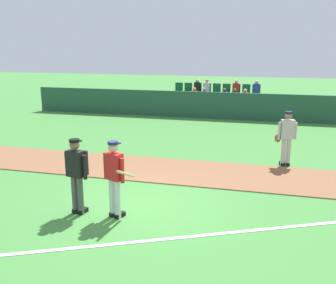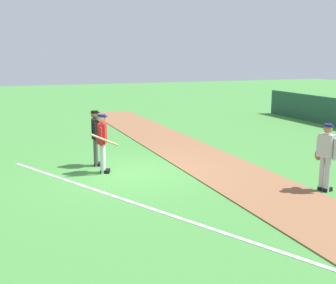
# 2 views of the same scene
# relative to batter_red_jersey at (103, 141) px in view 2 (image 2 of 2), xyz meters

# --- Properties ---
(ground_plane) EXTENTS (80.00, 80.00, 0.00)m
(ground_plane) POSITION_rel_batter_red_jersey_xyz_m (0.34, 0.74, -0.97)
(ground_plane) COLOR #42843A
(infield_dirt_path) EXTENTS (28.00, 2.40, 0.03)m
(infield_dirt_path) POSITION_rel_batter_red_jersey_xyz_m (0.34, 3.50, -0.95)
(infield_dirt_path) COLOR brown
(infield_dirt_path) RESTS_ON ground
(foul_line_chalk) EXTENTS (10.84, 5.33, 0.01)m
(foul_line_chalk) POSITION_rel_batter_red_jersey_xyz_m (3.34, 0.24, -0.96)
(foul_line_chalk) COLOR white
(foul_line_chalk) RESTS_ON ground
(batter_red_jersey) EXTENTS (0.61, 0.80, 1.76)m
(batter_red_jersey) POSITION_rel_batter_red_jersey_xyz_m (0.00, 0.00, 0.00)
(batter_red_jersey) COLOR silver
(batter_red_jersey) RESTS_ON ground
(umpire_home_plate) EXTENTS (0.58, 0.36, 1.76)m
(umpire_home_plate) POSITION_rel_batter_red_jersey_xyz_m (-0.90, -0.01, 0.03)
(umpire_home_plate) COLOR #4C4C4C
(umpire_home_plate) RESTS_ON ground
(runner_grey_jersey) EXTENTS (0.67, 0.37, 1.76)m
(runner_grey_jersey) POSITION_rel_batter_red_jersey_xyz_m (3.81, 4.92, -0.01)
(runner_grey_jersey) COLOR #B2B2B2
(runner_grey_jersey) RESTS_ON ground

